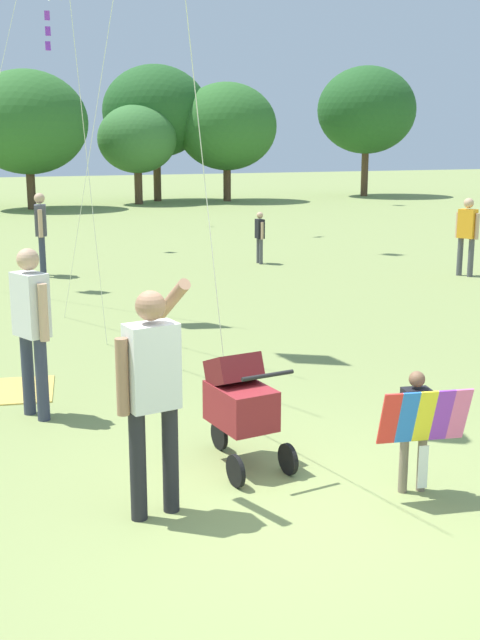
# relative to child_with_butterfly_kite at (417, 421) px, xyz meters

# --- Properties ---
(ground_plane) EXTENTS (120.00, 120.00, 0.00)m
(ground_plane) POSITION_rel_child_with_butterfly_kite_xyz_m (-1.11, 0.01, -0.63)
(ground_plane) COLOR #849351
(treeline_distant) EXTENTS (31.93, 7.28, 6.51)m
(treeline_distant) POSITION_rel_child_with_butterfly_kite_xyz_m (4.28, 31.07, 3.24)
(treeline_distant) COLOR brown
(treeline_distant) RESTS_ON ground
(child_with_butterfly_kite) EXTENTS (0.75, 0.42, 1.04)m
(child_with_butterfly_kite) POSITION_rel_child_with_butterfly_kite_xyz_m (0.00, 0.00, 0.00)
(child_with_butterfly_kite) COLOR #7F705B
(child_with_butterfly_kite) RESTS_ON ground
(person_adult_flyer) EXTENTS (0.58, 0.59, 1.86)m
(person_adult_flyer) POSITION_rel_child_with_butterfly_kite_xyz_m (-2.08, 0.45, 0.44)
(person_adult_flyer) COLOR #232328
(person_adult_flyer) RESTS_ON ground
(stroller) EXTENTS (0.59, 1.11, 1.03)m
(stroller) POSITION_rel_child_with_butterfly_kite_xyz_m (-1.10, 1.11, -0.02)
(stroller) COLOR black
(stroller) RESTS_ON ground
(person_red_shirt) EXTENTS (0.37, 0.54, 1.79)m
(person_red_shirt) POSITION_rel_child_with_butterfly_kite_xyz_m (-2.59, 3.09, 0.43)
(person_red_shirt) COLOR #33384C
(person_red_shirt) RESTS_ON ground
(person_couple_left) EXTENTS (0.18, 0.39, 1.22)m
(person_couple_left) POSITION_rel_child_with_butterfly_kite_xyz_m (3.90, 11.90, 0.09)
(person_couple_left) COLOR #4C4C51
(person_couple_left) RESTS_ON ground
(person_kid_running) EXTENTS (0.30, 0.56, 1.77)m
(person_kid_running) POSITION_rel_child_with_butterfly_kite_xyz_m (-1.10, 12.09, 0.41)
(person_kid_running) COLOR #33384C
(person_kid_running) RESTS_ON ground
(person_back_turned) EXTENTS (0.35, 0.50, 1.66)m
(person_back_turned) POSITION_rel_child_with_butterfly_kite_xyz_m (7.25, 8.60, 0.35)
(person_back_turned) COLOR #4C4C51
(person_back_turned) RESTS_ON ground
(picnic_blanket) EXTENTS (1.35, 1.24, 0.02)m
(picnic_blanket) POSITION_rel_child_with_butterfly_kite_xyz_m (-2.84, 4.11, -0.62)
(picnic_blanket) COLOR gold
(picnic_blanket) RESTS_ON ground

